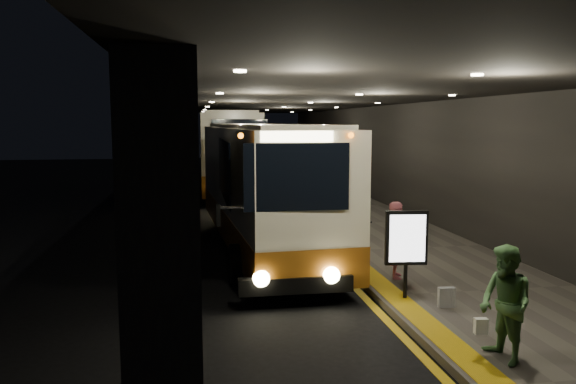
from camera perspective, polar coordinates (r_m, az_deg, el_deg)
ground at (r=14.37m, az=-4.67°, el=-7.78°), size 90.00×90.00×0.00m
lane_line_white at (r=19.21m, az=-11.32°, el=-4.08°), size 0.12×50.00×0.01m
kerb_stripe_yellow at (r=19.51m, az=0.97°, el=-3.77°), size 0.18×50.00×0.01m
sidewalk at (r=20.07m, az=7.74°, el=-3.32°), size 4.50×50.00×0.15m
tactile_strip at (r=19.58m, az=2.41°, el=-3.28°), size 0.50×50.00×0.01m
terminal_wall at (r=20.54m, az=13.90°, el=4.99°), size 0.10×50.00×6.00m
support_columns at (r=17.91m, az=-10.63°, el=2.23°), size 0.80×24.80×4.40m
canopy at (r=19.21m, az=1.45°, el=9.83°), size 9.00×50.00×0.40m
coach_main at (r=16.27m, az=-2.66°, el=0.07°), size 3.03×11.42×3.53m
coach_second at (r=30.42m, az=-5.90°, el=3.82°), size 3.27×13.09×4.08m
passenger_boarding at (r=13.03m, az=11.02°, el=-4.79°), size 0.58×0.73×1.76m
passenger_waiting_green at (r=8.99m, az=21.23°, el=-10.58°), size 0.63×0.91×1.75m
bag_polka at (r=11.37m, az=15.78°, el=-10.25°), size 0.33×0.16×0.39m
bag_plain at (r=10.20m, az=19.00°, el=-12.76°), size 0.23×0.15×0.27m
info_sign at (r=11.46m, az=11.95°, el=-4.76°), size 0.85×0.20×1.79m
stanchion_post at (r=14.02m, az=8.14°, el=-5.24°), size 0.05×0.05×1.11m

